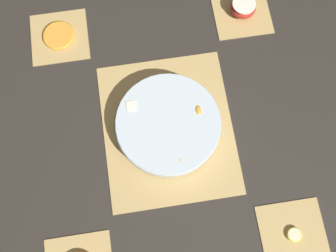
{
  "coord_description": "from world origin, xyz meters",
  "views": [
    {
      "loc": [
        -0.28,
        0.04,
        1.03
      ],
      "look_at": [
        0.0,
        0.0,
        0.03
      ],
      "focal_mm": 42.0,
      "sensor_mm": 36.0,
      "label": 1
    }
  ],
  "objects_px": {
    "orange_slice_whole": "(59,35)",
    "banana_coin_single": "(294,235)",
    "apple_half": "(243,7)",
    "fruit_salad_bowl": "(168,125)"
  },
  "relations": [
    {
      "from": "apple_half",
      "to": "banana_coin_single",
      "type": "xyz_separation_m",
      "value": [
        -0.65,
        0.0,
        -0.02
      ]
    },
    {
      "from": "banana_coin_single",
      "to": "orange_slice_whole",
      "type": "bearing_deg",
      "value": 39.98
    },
    {
      "from": "orange_slice_whole",
      "to": "banana_coin_single",
      "type": "distance_m",
      "value": 0.84
    },
    {
      "from": "apple_half",
      "to": "orange_slice_whole",
      "type": "bearing_deg",
      "value": 90.0
    },
    {
      "from": "fruit_salad_bowl",
      "to": "orange_slice_whole",
      "type": "height_order",
      "value": "fruit_salad_bowl"
    },
    {
      "from": "fruit_salad_bowl",
      "to": "orange_slice_whole",
      "type": "bearing_deg",
      "value": 39.93
    },
    {
      "from": "fruit_salad_bowl",
      "to": "banana_coin_single",
      "type": "relative_size",
      "value": 7.23
    },
    {
      "from": "fruit_salad_bowl",
      "to": "apple_half",
      "type": "height_order",
      "value": "fruit_salad_bowl"
    },
    {
      "from": "fruit_salad_bowl",
      "to": "orange_slice_whole",
      "type": "relative_size",
      "value": 3.0
    },
    {
      "from": "fruit_salad_bowl",
      "to": "orange_slice_whole",
      "type": "distance_m",
      "value": 0.42
    }
  ]
}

